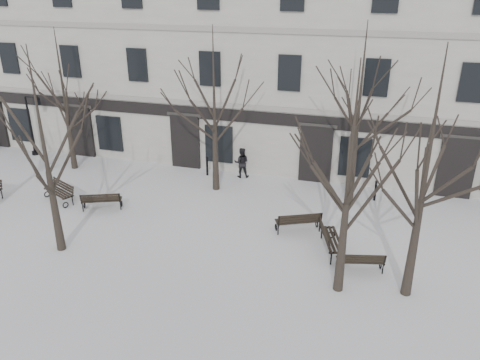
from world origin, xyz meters
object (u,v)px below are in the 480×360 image
at_px(bench_3, 60,191).
at_px(bench_4, 299,221).
at_px(tree_3, 430,150).
at_px(bench_5, 330,239).
at_px(tree_2, 351,156).
at_px(lamp_post, 33,120).
at_px(bench_2, 361,261).
at_px(bench_1, 101,200).
at_px(tree_1, 41,130).

xyz_separation_m(bench_3, bench_4, (11.09, 0.22, 0.01)).
distance_m(tree_3, bench_4, 6.80).
bearing_deg(bench_5, tree_3, -143.22).
bearing_deg(tree_2, lamp_post, 155.79).
bearing_deg(bench_2, bench_4, -54.14).
relative_size(bench_3, bench_5, 0.91).
distance_m(bench_1, bench_4, 8.76).
bearing_deg(bench_1, bench_3, -29.34).
height_order(bench_5, lamp_post, lamp_post).
relative_size(tree_3, bench_2, 4.68).
bearing_deg(bench_5, lamp_post, 53.95).
xyz_separation_m(tree_1, bench_4, (8.45, 3.86, -4.25)).
bearing_deg(tree_2, tree_1, -177.62).
relative_size(bench_3, lamp_post, 0.52).
height_order(tree_3, bench_5, tree_3).
height_order(bench_2, lamp_post, lamp_post).
xyz_separation_m(tree_1, bench_1, (-0.29, 3.37, -4.28)).
bearing_deg(tree_1, tree_2, 2.38).
height_order(tree_1, tree_3, tree_3).
bearing_deg(tree_1, tree_3, 3.72).
distance_m(tree_3, bench_1, 13.85).
distance_m(bench_3, lamp_post, 7.23).
distance_m(tree_2, tree_3, 2.21).
bearing_deg(lamp_post, bench_3, -44.23).
bearing_deg(bench_4, tree_3, 117.95).
bearing_deg(tree_2, bench_1, 164.64).
relative_size(tree_1, bench_5, 3.70).
bearing_deg(tree_2, bench_2, 63.05).
height_order(tree_3, bench_4, tree_3).
distance_m(tree_3, bench_3, 16.09).
bearing_deg(bench_2, tree_1, -5.13).
distance_m(tree_2, bench_4, 5.77).
height_order(bench_2, bench_5, bench_5).
distance_m(bench_2, bench_3, 13.81).
distance_m(tree_2, bench_2, 4.50).
xyz_separation_m(bench_3, lamp_post, (-5.05, 4.92, 1.60)).
height_order(tree_1, bench_4, tree_1).
distance_m(bench_4, bench_5, 1.78).
bearing_deg(bench_1, lamp_post, -57.67).
relative_size(bench_2, bench_4, 0.90).
xyz_separation_m(bench_5, lamp_post, (-17.53, 5.81, 1.55)).
bearing_deg(tree_3, tree_2, -169.87).
bearing_deg(bench_2, tree_2, 49.28).
height_order(bench_1, lamp_post, lamp_post).
height_order(tree_3, bench_2, tree_3).
height_order(tree_2, bench_1, tree_2).
height_order(bench_3, lamp_post, lamp_post).
relative_size(tree_1, tree_3, 0.95).
distance_m(bench_1, bench_3, 2.36).
bearing_deg(tree_2, tree_3, 10.13).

